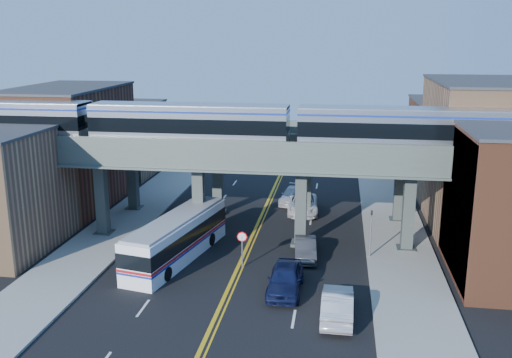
{
  "coord_description": "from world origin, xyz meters",
  "views": [
    {
      "loc": [
        6.72,
        -33.68,
        15.79
      ],
      "look_at": [
        0.64,
        7.25,
        5.33
      ],
      "focal_mm": 40.0,
      "sensor_mm": 36.0,
      "label": 1
    }
  ],
  "objects_px": {
    "car_lane_a": "(285,279)",
    "car_lane_b": "(305,249)",
    "stop_sign": "(242,243)",
    "traffic_signal": "(371,228)",
    "car_lane_c": "(303,204)",
    "car_parked_curb": "(337,304)",
    "transit_bus": "(177,238)",
    "car_lane_d": "(293,195)",
    "transit_train": "(189,124)"
  },
  "relations": [
    {
      "from": "transit_bus",
      "to": "car_lane_c",
      "type": "xyz_separation_m",
      "value": [
        8.26,
        12.38,
        -0.74
      ]
    },
    {
      "from": "transit_bus",
      "to": "traffic_signal",
      "type": "bearing_deg",
      "value": -69.47
    },
    {
      "from": "transit_train",
      "to": "car_parked_curb",
      "type": "xyz_separation_m",
      "value": [
        11.52,
        -11.47,
        -8.4
      ]
    },
    {
      "from": "stop_sign",
      "to": "car_lane_b",
      "type": "bearing_deg",
      "value": 28.75
    },
    {
      "from": "stop_sign",
      "to": "car_lane_a",
      "type": "height_order",
      "value": "stop_sign"
    },
    {
      "from": "traffic_signal",
      "to": "car_lane_a",
      "type": "distance_m",
      "value": 8.65
    },
    {
      "from": "transit_bus",
      "to": "car_lane_b",
      "type": "distance_m",
      "value": 9.35
    },
    {
      "from": "transit_bus",
      "to": "car_lane_d",
      "type": "relative_size",
      "value": 2.42
    },
    {
      "from": "traffic_signal",
      "to": "car_lane_d",
      "type": "distance_m",
      "value": 15.1
    },
    {
      "from": "stop_sign",
      "to": "transit_train",
      "type": "bearing_deg",
      "value": 134.26
    },
    {
      "from": "transit_bus",
      "to": "car_parked_curb",
      "type": "bearing_deg",
      "value": -110.58
    },
    {
      "from": "transit_train",
      "to": "traffic_signal",
      "type": "relative_size",
      "value": 11.37
    },
    {
      "from": "car_lane_c",
      "to": "car_parked_curb",
      "type": "bearing_deg",
      "value": -84.04
    },
    {
      "from": "car_lane_c",
      "to": "car_lane_d",
      "type": "relative_size",
      "value": 1.17
    },
    {
      "from": "car_lane_d",
      "to": "transit_train",
      "type": "bearing_deg",
      "value": -114.28
    },
    {
      "from": "transit_bus",
      "to": "car_lane_b",
      "type": "xyz_separation_m",
      "value": [
        9.2,
        1.45,
        -0.83
      ]
    },
    {
      "from": "stop_sign",
      "to": "traffic_signal",
      "type": "bearing_deg",
      "value": 18.63
    },
    {
      "from": "car_lane_c",
      "to": "car_lane_b",
      "type": "bearing_deg",
      "value": -88.68
    },
    {
      "from": "transit_train",
      "to": "car_parked_curb",
      "type": "height_order",
      "value": "transit_train"
    },
    {
      "from": "car_parked_curb",
      "to": "car_lane_a",
      "type": "bearing_deg",
      "value": -41.63
    },
    {
      "from": "stop_sign",
      "to": "car_parked_curb",
      "type": "height_order",
      "value": "stop_sign"
    },
    {
      "from": "car_lane_a",
      "to": "car_lane_c",
      "type": "bearing_deg",
      "value": 90.67
    },
    {
      "from": "transit_train",
      "to": "car_lane_d",
      "type": "height_order",
      "value": "transit_train"
    },
    {
      "from": "car_lane_a",
      "to": "car_lane_b",
      "type": "xyz_separation_m",
      "value": [
        0.91,
        5.83,
        -0.17
      ]
    },
    {
      "from": "car_lane_a",
      "to": "car_lane_c",
      "type": "distance_m",
      "value": 16.76
    },
    {
      "from": "stop_sign",
      "to": "car_parked_curb",
      "type": "bearing_deg",
      "value": -44.23
    },
    {
      "from": "traffic_signal",
      "to": "car_lane_b",
      "type": "distance_m",
      "value": 4.94
    },
    {
      "from": "car_lane_c",
      "to": "car_lane_a",
      "type": "bearing_deg",
      "value": -93.48
    },
    {
      "from": "car_parked_curb",
      "to": "car_lane_b",
      "type": "bearing_deg",
      "value": -74.25
    },
    {
      "from": "transit_bus",
      "to": "car_lane_d",
      "type": "bearing_deg",
      "value": -12.65
    },
    {
      "from": "stop_sign",
      "to": "transit_bus",
      "type": "height_order",
      "value": "transit_bus"
    },
    {
      "from": "transit_train",
      "to": "stop_sign",
      "type": "height_order",
      "value": "transit_train"
    },
    {
      "from": "transit_bus",
      "to": "transit_train",
      "type": "bearing_deg",
      "value": 10.97
    },
    {
      "from": "car_lane_b",
      "to": "car_lane_d",
      "type": "xyz_separation_m",
      "value": [
        -2.13,
        14.07,
        -0.0
      ]
    },
    {
      "from": "car_lane_a",
      "to": "car_lane_c",
      "type": "xyz_separation_m",
      "value": [
        -0.03,
        16.76,
        -0.08
      ]
    },
    {
      "from": "traffic_signal",
      "to": "car_lane_b",
      "type": "height_order",
      "value": "traffic_signal"
    },
    {
      "from": "car_lane_d",
      "to": "car_parked_curb",
      "type": "distance_m",
      "value": 23.32
    },
    {
      "from": "car_parked_curb",
      "to": "traffic_signal",
      "type": "bearing_deg",
      "value": -102.75
    },
    {
      "from": "car_lane_a",
      "to": "traffic_signal",
      "type": "bearing_deg",
      "value": 50.05
    },
    {
      "from": "stop_sign",
      "to": "traffic_signal",
      "type": "relative_size",
      "value": 0.64
    },
    {
      "from": "stop_sign",
      "to": "car_lane_a",
      "type": "bearing_deg",
      "value": -46.05
    },
    {
      "from": "car_lane_a",
      "to": "car_parked_curb",
      "type": "relative_size",
      "value": 1.02
    },
    {
      "from": "traffic_signal",
      "to": "car_parked_curb",
      "type": "bearing_deg",
      "value": -103.37
    },
    {
      "from": "traffic_signal",
      "to": "car_lane_d",
      "type": "height_order",
      "value": "traffic_signal"
    },
    {
      "from": "car_lane_a",
      "to": "car_lane_b",
      "type": "bearing_deg",
      "value": 81.72
    },
    {
      "from": "transit_bus",
      "to": "car_lane_c",
      "type": "bearing_deg",
      "value": -21.86
    },
    {
      "from": "car_lane_b",
      "to": "car_lane_d",
      "type": "bearing_deg",
      "value": 93.72
    },
    {
      "from": "transit_bus",
      "to": "car_lane_b",
      "type": "relative_size",
      "value": 2.74
    },
    {
      "from": "transit_train",
      "to": "car_lane_c",
      "type": "bearing_deg",
      "value": 45.25
    },
    {
      "from": "traffic_signal",
      "to": "car_lane_c",
      "type": "height_order",
      "value": "traffic_signal"
    }
  ]
}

